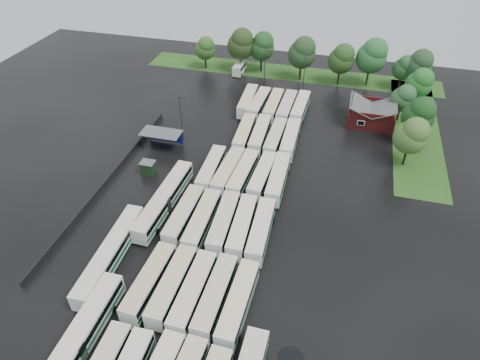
# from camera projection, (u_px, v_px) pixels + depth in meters

# --- Properties ---
(ground) EXTENTS (160.00, 160.00, 0.00)m
(ground) POSITION_uv_depth(u_px,v_px,m) (209.00, 235.00, 68.89)
(ground) COLOR black
(ground) RESTS_ON ground
(brick_building) EXTENTS (10.07, 8.60, 5.39)m
(brick_building) POSITION_uv_depth(u_px,v_px,m) (371.00, 116.00, 95.33)
(brick_building) COLOR maroon
(brick_building) RESTS_ON ground
(wash_shed) EXTENTS (8.20, 4.20, 3.58)m
(wash_shed) POSITION_uv_depth(u_px,v_px,m) (162.00, 134.00, 87.27)
(wash_shed) COLOR #2D2D30
(wash_shed) RESTS_ON ground
(utility_hut) EXTENTS (2.70, 2.20, 2.62)m
(utility_hut) POSITION_uv_depth(u_px,v_px,m) (148.00, 168.00, 80.94)
(utility_hut) COLOR black
(utility_hut) RESTS_ON ground
(grass_strip_north) EXTENTS (80.00, 10.00, 0.01)m
(grass_strip_north) POSITION_uv_depth(u_px,v_px,m) (290.00, 73.00, 117.70)
(grass_strip_north) COLOR #255117
(grass_strip_north) RESTS_ON ground
(grass_strip_east) EXTENTS (10.00, 50.00, 0.01)m
(grass_strip_east) POSITION_uv_depth(u_px,v_px,m) (416.00, 129.00, 94.47)
(grass_strip_east) COLOR #255117
(grass_strip_east) RESTS_ON ground
(west_fence) EXTENTS (0.10, 50.00, 1.20)m
(west_fence) POSITION_uv_depth(u_px,v_px,m) (108.00, 180.00, 79.12)
(west_fence) COLOR #2D2D30
(west_fence) RESTS_ON ground
(bus_r1c0) EXTENTS (3.07, 12.53, 3.46)m
(bus_r1c0) POSITION_uv_depth(u_px,v_px,m) (149.00, 282.00, 59.08)
(bus_r1c0) COLOR white
(bus_r1c0) RESTS_ON ground
(bus_r1c1) EXTENTS (2.81, 12.61, 3.50)m
(bus_r1c1) POSITION_uv_depth(u_px,v_px,m) (172.00, 286.00, 58.55)
(bus_r1c1) COLOR white
(bus_r1c1) RESTS_ON ground
(bus_r1c2) EXTENTS (2.85, 12.74, 3.54)m
(bus_r1c2) POSITION_uv_depth(u_px,v_px,m) (193.00, 292.00, 57.66)
(bus_r1c2) COLOR white
(bus_r1c2) RESTS_ON ground
(bus_r1c3) EXTENTS (2.87, 12.68, 3.52)m
(bus_r1c3) POSITION_uv_depth(u_px,v_px,m) (215.00, 296.00, 57.21)
(bus_r1c3) COLOR white
(bus_r1c3) RESTS_ON ground
(bus_r1c4) EXTENTS (2.92, 12.73, 3.53)m
(bus_r1c4) POSITION_uv_depth(u_px,v_px,m) (238.00, 303.00, 56.31)
(bus_r1c4) COLOR white
(bus_r1c4) RESTS_ON ground
(bus_r2c0) EXTENTS (2.85, 12.61, 3.50)m
(bus_r2c0) POSITION_uv_depth(u_px,v_px,m) (184.00, 215.00, 69.67)
(bus_r2c0) COLOR white
(bus_r2c0) RESTS_ON ground
(bus_r2c1) EXTENTS (2.91, 12.82, 3.56)m
(bus_r2c1) POSITION_uv_depth(u_px,v_px,m) (202.00, 220.00, 68.64)
(bus_r2c1) COLOR white
(bus_r2c1) RESTS_ON ground
(bus_r2c2) EXTENTS (3.26, 12.71, 3.51)m
(bus_r2c2) POSITION_uv_depth(u_px,v_px,m) (224.00, 223.00, 68.31)
(bus_r2c2) COLOR white
(bus_r2c2) RESTS_ON ground
(bus_r2c3) EXTENTS (3.29, 12.66, 3.49)m
(bus_r2c3) POSITION_uv_depth(u_px,v_px,m) (242.00, 226.00, 67.67)
(bus_r2c3) COLOR white
(bus_r2c3) RESTS_ON ground
(bus_r2c4) EXTENTS (3.17, 12.76, 3.52)m
(bus_r2c4) POSITION_uv_depth(u_px,v_px,m) (261.00, 230.00, 66.91)
(bus_r2c4) COLOR white
(bus_r2c4) RESTS_ON ground
(bus_r3c0) EXTENTS (2.94, 12.23, 3.39)m
(bus_r3c0) POSITION_uv_depth(u_px,v_px,m) (211.00, 169.00, 79.69)
(bus_r3c0) COLOR white
(bus_r3c0) RESTS_ON ground
(bus_r3c1) EXTENTS (3.28, 12.70, 3.50)m
(bus_r3c1) POSITION_uv_depth(u_px,v_px,m) (228.00, 171.00, 79.05)
(bus_r3c1) COLOR white
(bus_r3c1) RESTS_ON ground
(bus_r3c2) EXTENTS (3.21, 12.59, 3.48)m
(bus_r3c2) POSITION_uv_depth(u_px,v_px,m) (243.00, 174.00, 78.41)
(bus_r3c2) COLOR white
(bus_r3c2) RESTS_ON ground
(bus_r3c3) EXTENTS (3.10, 12.35, 3.41)m
(bus_r3c3) POSITION_uv_depth(u_px,v_px,m) (262.00, 176.00, 78.03)
(bus_r3c3) COLOR white
(bus_r3c3) RESTS_ON ground
(bus_r3c4) EXTENTS (3.00, 12.89, 3.57)m
(bus_r3c4) POSITION_uv_depth(u_px,v_px,m) (278.00, 178.00, 77.30)
(bus_r3c4) COLOR white
(bus_r3c4) RESTS_ON ground
(bus_r4c1) EXTENTS (3.20, 12.47, 3.44)m
(bus_r4c1) POSITION_uv_depth(u_px,v_px,m) (244.00, 134.00, 89.44)
(bus_r4c1) COLOR white
(bus_r4c1) RESTS_ON ground
(bus_r4c2) EXTENTS (3.05, 12.59, 3.48)m
(bus_r4c2) POSITION_uv_depth(u_px,v_px,m) (260.00, 135.00, 89.02)
(bus_r4c2) COLOR white
(bus_r4c2) RESTS_ON ground
(bus_r4c3) EXTENTS (2.71, 12.27, 3.41)m
(bus_r4c3) POSITION_uv_depth(u_px,v_px,m) (275.00, 138.00, 88.10)
(bus_r4c3) COLOR white
(bus_r4c3) RESTS_ON ground
(bus_r4c4) EXTENTS (2.95, 12.70, 3.52)m
(bus_r4c4) POSITION_uv_depth(u_px,v_px,m) (290.00, 139.00, 87.63)
(bus_r4c4) COLOR white
(bus_r4c4) RESTS_ON ground
(bus_r5c0) EXTENTS (3.21, 12.68, 3.50)m
(bus_r5c0) POSITION_uv_depth(u_px,v_px,m) (248.00, 101.00, 100.72)
(bus_r5c0) COLOR white
(bus_r5c0) RESTS_ON ground
(bus_r5c1) EXTENTS (3.09, 12.57, 3.47)m
(bus_r5c1) POSITION_uv_depth(u_px,v_px,m) (259.00, 104.00, 99.69)
(bus_r5c1) COLOR white
(bus_r5c1) RESTS_ON ground
(bus_r5c2) EXTENTS (2.69, 12.43, 3.46)m
(bus_r5c2) POSITION_uv_depth(u_px,v_px,m) (273.00, 105.00, 99.07)
(bus_r5c2) COLOR white
(bus_r5c2) RESTS_ON ground
(bus_r5c3) EXTENTS (2.92, 12.66, 3.51)m
(bus_r5c3) POSITION_uv_depth(u_px,v_px,m) (287.00, 107.00, 98.31)
(bus_r5c3) COLOR white
(bus_r5c3) RESTS_ON ground
(bus_r5c4) EXTENTS (3.00, 12.53, 3.47)m
(bus_r5c4) POSITION_uv_depth(u_px,v_px,m) (300.00, 108.00, 98.19)
(bus_r5c4) COLOR white
(bus_r5c4) RESTS_ON ground
(artic_bus_west_a) EXTENTS (2.90, 19.36, 3.59)m
(artic_bus_west_a) POSITION_uv_depth(u_px,v_px,m) (77.00, 343.00, 51.77)
(artic_bus_west_a) COLOR white
(artic_bus_west_a) RESTS_ON ground
(artic_bus_west_b) EXTENTS (3.29, 19.15, 3.54)m
(artic_bus_west_b) POSITION_uv_depth(u_px,v_px,m) (164.00, 199.00, 72.70)
(artic_bus_west_b) COLOR white
(artic_bus_west_b) RESTS_ON ground
(artic_bus_west_c) EXTENTS (3.29, 18.77, 3.47)m
(artic_bus_west_c) POSITION_uv_depth(u_px,v_px,m) (111.00, 254.00, 63.10)
(artic_bus_west_c) COLOR white
(artic_bus_west_c) RESTS_ON ground
(minibus) EXTENTS (2.51, 6.38, 2.76)m
(minibus) POSITION_uv_depth(u_px,v_px,m) (239.00, 68.00, 116.64)
(minibus) COLOR white
(minibus) RESTS_ON ground
(tree_north_0) EXTENTS (5.51, 5.50, 9.12)m
(tree_north_0) POSITION_uv_depth(u_px,v_px,m) (205.00, 48.00, 116.49)
(tree_north_0) COLOR black
(tree_north_0) RESTS_ON ground
(tree_north_1) EXTENTS (7.24, 7.24, 11.99)m
(tree_north_1) POSITION_uv_depth(u_px,v_px,m) (241.00, 44.00, 113.98)
(tree_north_1) COLOR black
(tree_north_1) RESTS_ON ground
(tree_north_2) EXTENTS (6.72, 6.72, 11.13)m
(tree_north_2) POSITION_uv_depth(u_px,v_px,m) (262.00, 46.00, 114.18)
(tree_north_2) COLOR black
(tree_north_2) RESTS_ON ground
(tree_north_3) EXTENTS (7.17, 7.17, 11.87)m
(tree_north_3) POSITION_uv_depth(u_px,v_px,m) (303.00, 52.00, 109.47)
(tree_north_3) COLOR black
(tree_north_3) RESTS_ON ground
(tree_north_4) EXTENTS (6.62, 6.62, 10.96)m
(tree_north_4) POSITION_uv_depth(u_px,v_px,m) (342.00, 59.00, 107.70)
(tree_north_4) COLOR black
(tree_north_4) RESTS_ON ground
(tree_north_5) EXTENTS (7.64, 7.64, 12.65)m
(tree_north_5) POSITION_uv_depth(u_px,v_px,m) (373.00, 55.00, 106.56)
(tree_north_5) COLOR #34261C
(tree_north_5) RESTS_ON ground
(tree_north_6) EXTENTS (6.71, 6.71, 11.11)m
(tree_north_6) POSITION_uv_depth(u_px,v_px,m) (419.00, 65.00, 104.54)
(tree_north_6) COLOR #3A2215
(tree_north_6) RESTS_ON ground
(tree_east_0) EXTENTS (6.37, 6.37, 10.55)m
(tree_east_0) POSITION_uv_depth(u_px,v_px,m) (412.00, 135.00, 79.73)
(tree_east_0) COLOR black
(tree_east_0) RESTS_ON ground
(tree_east_1) EXTENTS (6.54, 6.54, 10.83)m
(tree_east_1) POSITION_uv_depth(u_px,v_px,m) (419.00, 114.00, 85.55)
(tree_east_1) COLOR black
(tree_east_1) RESTS_ON ground
(tree_east_2) EXTENTS (5.36, 5.35, 8.87)m
(tree_east_2) POSITION_uv_depth(u_px,v_px,m) (404.00, 98.00, 93.93)
(tree_east_2) COLOR black
(tree_east_2) RESTS_ON ground
(tree_east_3) EXTENTS (6.16, 6.16, 10.20)m
(tree_east_3) POSITION_uv_depth(u_px,v_px,m) (420.00, 83.00, 97.84)
(tree_east_3) COLOR black
(tree_east_3) RESTS_ON ground
(tree_east_4) EXTENTS (5.46, 5.44, 9.01)m
(tree_east_4) POSITION_uv_depth(u_px,v_px,m) (404.00, 67.00, 106.48)
(tree_east_4) COLOR #34271D
(tree_east_4) RESTS_ON ground
(lamp_post_ne) EXTENTS (1.45, 0.28, 9.38)m
(lamp_post_ne) POSITION_uv_depth(u_px,v_px,m) (352.00, 105.00, 91.81)
(lamp_post_ne) COLOR #2D2D30
(lamp_post_ne) RESTS_ON ground
(lamp_post_nw) EXTENTS (1.52, 0.30, 9.86)m
(lamp_post_nw) POSITION_uv_depth(u_px,v_px,m) (181.00, 115.00, 87.84)
(lamp_post_nw) COLOR #2D2D30
(lamp_post_nw) RESTS_ON ground
(lamp_post_back_w) EXTENTS (1.57, 0.31, 10.17)m
(lamp_post_back_w) POSITION_uv_depth(u_px,v_px,m) (265.00, 67.00, 106.57)
(lamp_post_back_w) COLOR #2D2D30
(lamp_post_back_w) RESTS_ON ground
(lamp_post_back_e) EXTENTS (1.58, 0.31, 10.23)m
(lamp_post_back_e) POSITION_uv_depth(u_px,v_px,m) (305.00, 70.00, 104.81)
(lamp_post_back_e) COLOR #2D2D30
(lamp_post_back_e) RESTS_ON ground
(puddle_2) EXTENTS (5.90, 5.90, 0.01)m
(puddle_2) POSITION_uv_depth(u_px,v_px,m) (153.00, 212.00, 73.08)
(puddle_2) COLOR black
(puddle_2) RESTS_ON ground
(puddle_3) EXTENTS (3.30, 3.30, 0.01)m
(puddle_3) POSITION_uv_depth(u_px,v_px,m) (224.00, 249.00, 66.41)
(puddle_3) COLOR black
(puddle_3) RESTS_ON ground
(puddle_4) EXTENTS (3.42, 3.42, 0.01)m
(puddle_4) POSITION_uv_depth(u_px,v_px,m) (291.00, 359.00, 52.23)
(puddle_4) COLOR black
(puddle_4) RESTS_ON ground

